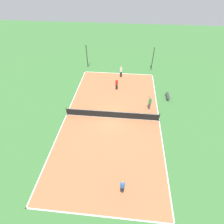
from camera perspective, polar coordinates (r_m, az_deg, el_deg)
The scene contains 13 objects.
ground_plane at distance 20.93m, azimuth 0.00°, elevation -1.84°, with size 80.00×80.00×0.00m, color #3D7538.
court_surface at distance 20.92m, azimuth 0.00°, elevation -1.82°, with size 11.25×21.50×0.02m.
tennis_net at distance 20.55m, azimuth 0.00°, elevation -0.72°, with size 11.05×0.10×1.04m.
bench at distance 24.83m, azimuth 17.76°, elevation 5.05°, with size 0.36×1.58×0.45m.
player_far_green at distance 21.94m, azimuth 12.30°, elevation 3.12°, with size 0.41×0.96×1.81m.
player_near_blue at distance 14.83m, azimuth 3.44°, elevation -22.80°, with size 0.48×0.48×1.76m.
player_near_white at distance 28.12m, azimuth 2.97°, elevation 13.25°, with size 0.48×0.48×1.80m.
player_coach_red at distance 25.08m, azimuth 1.51°, elevation 9.33°, with size 0.43×0.43×1.71m.
tennis_ball_left_sideline at distance 25.27m, azimuth -8.15°, elevation 6.59°, with size 0.07×0.07×0.07m, color #CCE033.
tennis_ball_right_alley at distance 22.25m, azimuth 9.42°, elevation 0.83°, with size 0.07×0.07×0.07m, color #CCE033.
tennis_ball_near_net at distance 23.88m, azimuth -4.93°, elevation 4.54°, with size 0.07×0.07×0.07m, color #CCE033.
fence_post_back_left at distance 31.10m, azimuth -8.18°, elevation 17.57°, with size 0.12×0.12×3.85m.
fence_post_back_right at distance 30.57m, azimuth 13.14°, elevation 16.49°, with size 0.12×0.12×3.85m.
Camera 1 is at (1.49, -15.12, 14.40)m, focal length 28.00 mm.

